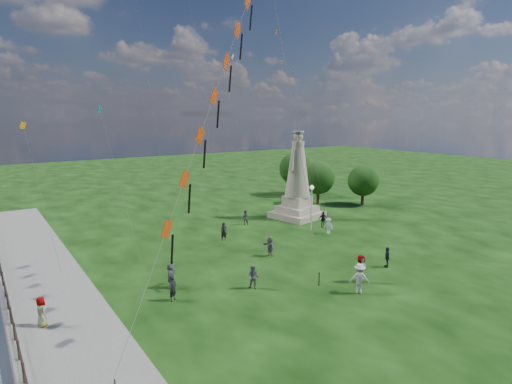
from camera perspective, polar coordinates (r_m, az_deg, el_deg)
ground at (r=61.00m, az=29.76°, el=-1.52°), size 106.50×160.00×0.60m
waterfront at (r=27.53m, az=-27.65°, el=-14.20°), size 200.00×200.00×1.51m
statue at (r=44.84m, az=5.55°, el=0.84°), size 5.27×5.27×9.09m
lamppost at (r=40.41m, az=7.42°, el=-0.77°), size 0.39×0.39×4.27m
tree_row at (r=54.59m, az=8.29°, el=2.37°), size 7.76×13.54×5.86m
person_0 at (r=26.13m, az=-11.01°, el=-12.47°), size 0.67×0.62×1.55m
person_1 at (r=27.23m, az=-0.36°, el=-11.30°), size 0.82×0.89×1.55m
person_2 at (r=27.35m, az=13.64°, el=-11.14°), size 1.30×1.30×1.88m
person_3 at (r=32.33m, az=17.08°, el=-8.29°), size 0.93×0.93×1.49m
person_4 at (r=29.08m, az=13.77°, el=-9.87°), size 0.95×0.65×1.84m
person_5 at (r=27.89m, az=-11.28°, el=-10.85°), size 1.33×1.67×1.66m
person_6 at (r=37.28m, az=-4.30°, el=-5.27°), size 0.65×0.51×1.59m
person_7 at (r=42.41m, az=-1.47°, el=-3.38°), size 0.85×0.73×1.49m
person_8 at (r=39.77m, az=9.63°, el=-4.46°), size 0.64×1.03×1.50m
person_9 at (r=41.89m, az=8.92°, el=-3.61°), size 1.02×0.71×1.59m
person_10 at (r=25.20m, az=-26.69°, el=-14.28°), size 0.62×0.85×1.58m
person_11 at (r=33.15m, az=1.85°, el=-7.26°), size 0.68×1.49×1.58m
red_kite_train at (r=23.64m, az=-5.74°, el=11.70°), size 12.32×9.35×18.32m
small_kites at (r=44.56m, az=-6.75°, el=14.24°), size 29.35×15.43×25.35m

